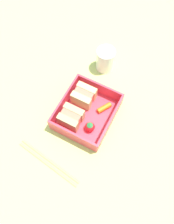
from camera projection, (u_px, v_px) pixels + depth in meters
ground_plane at (87, 117)px, 64.15cm from camera, size 120.00×120.00×2.00cm
bento_tray at (87, 115)px, 62.68cm from camera, size 16.71×14.75×1.20cm
bento_rim at (87, 111)px, 60.06cm from camera, size 16.71×14.75×4.52cm
sandwich_left at (71, 117)px, 59.24cm from camera, size 5.30×5.83×4.60cm
sandwich_center_left at (84, 96)px, 61.90cm from camera, size 5.30×5.83×4.60cm
strawberry_far_left at (90, 127)px, 58.99cm from camera, size 2.75×2.75×3.35cm
carrot_stick_far_left at (104, 108)px, 62.14cm from camera, size 4.39×3.40×1.45cm
chopstick_pair at (48, 162)px, 57.48cm from camera, size 4.37×19.35×0.70cm
drinking_glass at (105, 60)px, 66.68cm from camera, size 5.56×5.56×7.50cm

